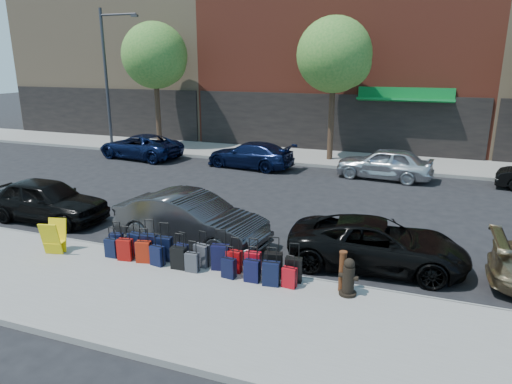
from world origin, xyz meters
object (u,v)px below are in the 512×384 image
at_px(car_near_2, 377,244).
at_px(streetlight, 108,71).
at_px(fire_hydrant, 348,278).
at_px(car_near_0, 47,200).
at_px(suitcase_front_5, 202,255).
at_px(bollard, 342,271).
at_px(display_rack, 54,237).
at_px(car_near_1, 191,220).
at_px(tree_left, 157,57).
at_px(car_far_0, 140,146).
at_px(car_far_1, 250,155).
at_px(tree_center, 337,57).
at_px(car_far_2, 384,163).

bearing_deg(car_near_2, streetlight, 52.01).
height_order(fire_hydrant, car_near_0, car_near_0).
bearing_deg(fire_hydrant, suitcase_front_5, -174.21).
relative_size(bollard, display_rack, 1.05).
height_order(streetlight, display_rack, streetlight).
relative_size(suitcase_front_5, car_near_1, 0.20).
height_order(bollard, display_rack, bollard).
relative_size(display_rack, car_near_0, 0.22).
distance_m(bollard, display_rack, 7.79).
bearing_deg(suitcase_front_5, tree_left, 135.24).
relative_size(streetlight, car_far_0, 1.67).
bearing_deg(car_near_0, car_far_1, -20.69).
distance_m(car_near_1, car_near_2, 5.31).
relative_size(streetlight, display_rack, 8.66).
xyz_separation_m(bollard, car_far_0, (-13.23, 11.66, 0.01)).
bearing_deg(bollard, streetlight, 140.30).
height_order(streetlight, car_near_2, streetlight).
relative_size(car_near_1, car_near_2, 1.01).
xyz_separation_m(fire_hydrant, car_near_1, (-4.88, 1.72, 0.21)).
bearing_deg(car_far_1, tree_center, 134.69).
distance_m(fire_hydrant, bollard, 0.23).
height_order(tree_left, car_near_1, tree_left).
relative_size(tree_center, car_near_1, 1.56).
bearing_deg(suitcase_front_5, bollard, 9.39).
relative_size(car_near_2, car_far_0, 0.96).
relative_size(suitcase_front_5, car_near_2, 0.21).
distance_m(car_near_0, car_near_2, 10.87).
height_order(car_near_0, car_near_2, car_near_0).
xyz_separation_m(streetlight, car_far_0, (3.23, -2.00, -3.99)).
height_order(fire_hydrant, bollard, bollard).
bearing_deg(streetlight, tree_center, 2.98).
distance_m(suitcase_front_5, car_far_2, 12.04).
distance_m(tree_left, suitcase_front_5, 18.08).
height_order(car_far_1, car_far_2, car_far_2).
relative_size(tree_center, fire_hydrant, 8.20).
bearing_deg(car_near_0, fire_hydrant, -100.85).
distance_m(streetlight, car_near_1, 17.29).
xyz_separation_m(tree_center, streetlight, (-13.44, -0.70, -0.75)).
xyz_separation_m(suitcase_front_5, bollard, (3.61, -0.07, 0.21)).
xyz_separation_m(streetlight, car_far_1, (9.79, -2.08, -4.01)).
bearing_deg(tree_center, fire_hydrant, -77.62).
bearing_deg(car_far_0, car_near_2, 62.16).
bearing_deg(car_far_0, car_near_1, 47.51).
height_order(tree_center, display_rack, tree_center).
xyz_separation_m(fire_hydrant, car_near_2, (0.42, 2.07, 0.08)).
bearing_deg(tree_left, fire_hydrant, -46.66).
bearing_deg(streetlight, car_near_0, -62.55).
bearing_deg(bollard, car_far_1, 119.93).
bearing_deg(fire_hydrant, car_far_1, 129.19).
xyz_separation_m(tree_left, car_far_0, (0.29, -2.70, -4.74)).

